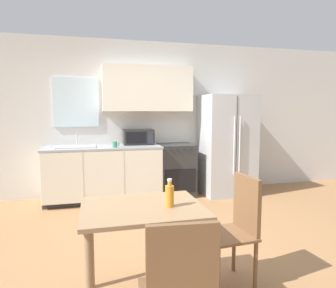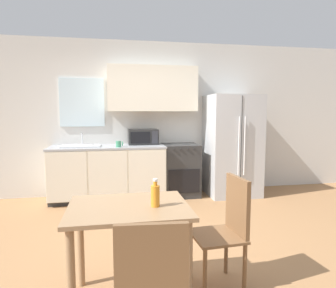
{
  "view_description": "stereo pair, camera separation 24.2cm",
  "coord_description": "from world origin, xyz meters",
  "px_view_note": "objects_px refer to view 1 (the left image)",
  "views": [
    {
      "loc": [
        -0.66,
        -3.26,
        1.47
      ],
      "look_at": [
        0.28,
        0.51,
        1.05
      ],
      "focal_mm": 32.0,
      "sensor_mm": 36.0,
      "label": 1
    },
    {
      "loc": [
        -0.42,
        -3.31,
        1.47
      ],
      "look_at": [
        0.28,
        0.51,
        1.05
      ],
      "focal_mm": 32.0,
      "sensor_mm": 36.0,
      "label": 2
    }
  ],
  "objects_px": {
    "dining_table": "(143,224)",
    "dining_chair_side": "(238,222)",
    "oven_range": "(176,170)",
    "coffee_mug": "(115,144)",
    "microwave": "(138,137)",
    "refrigerator": "(226,145)",
    "drink_bottle": "(170,195)"
  },
  "relations": [
    {
      "from": "dining_table",
      "to": "dining_chair_side",
      "type": "relative_size",
      "value": 0.97
    },
    {
      "from": "oven_range",
      "to": "coffee_mug",
      "type": "distance_m",
      "value": 1.2
    },
    {
      "from": "microwave",
      "to": "dining_table",
      "type": "relative_size",
      "value": 0.57
    },
    {
      "from": "refrigerator",
      "to": "coffee_mug",
      "type": "bearing_deg",
      "value": -176.01
    },
    {
      "from": "oven_range",
      "to": "refrigerator",
      "type": "distance_m",
      "value": 1.01
    },
    {
      "from": "dining_table",
      "to": "drink_bottle",
      "type": "height_order",
      "value": "drink_bottle"
    },
    {
      "from": "microwave",
      "to": "coffee_mug",
      "type": "relative_size",
      "value": 4.46
    },
    {
      "from": "microwave",
      "to": "drink_bottle",
      "type": "relative_size",
      "value": 2.43
    },
    {
      "from": "microwave",
      "to": "coffee_mug",
      "type": "xyz_separation_m",
      "value": [
        -0.42,
        -0.34,
        -0.08
      ]
    },
    {
      "from": "dining_chair_side",
      "to": "drink_bottle",
      "type": "xyz_separation_m",
      "value": [
        -0.63,
        -0.14,
        0.32
      ]
    },
    {
      "from": "coffee_mug",
      "to": "dining_chair_side",
      "type": "height_order",
      "value": "coffee_mug"
    },
    {
      "from": "oven_range",
      "to": "dining_chair_side",
      "type": "xyz_separation_m",
      "value": [
        -0.22,
        -2.76,
        0.08
      ]
    },
    {
      "from": "oven_range",
      "to": "dining_chair_side",
      "type": "distance_m",
      "value": 2.77
    },
    {
      "from": "coffee_mug",
      "to": "drink_bottle",
      "type": "height_order",
      "value": "coffee_mug"
    },
    {
      "from": "coffee_mug",
      "to": "dining_chair_side",
      "type": "distance_m",
      "value": 2.71
    },
    {
      "from": "refrigerator",
      "to": "drink_bottle",
      "type": "bearing_deg",
      "value": -122.08
    },
    {
      "from": "coffee_mug",
      "to": "dining_chair_side",
      "type": "relative_size",
      "value": 0.12
    },
    {
      "from": "coffee_mug",
      "to": "drink_bottle",
      "type": "xyz_separation_m",
      "value": [
        0.21,
        -2.67,
        -0.1
      ]
    },
    {
      "from": "coffee_mug",
      "to": "oven_range",
      "type": "bearing_deg",
      "value": 12.01
    },
    {
      "from": "oven_range",
      "to": "microwave",
      "type": "distance_m",
      "value": 0.87
    },
    {
      "from": "coffee_mug",
      "to": "refrigerator",
      "type": "bearing_deg",
      "value": 3.99
    },
    {
      "from": "microwave",
      "to": "drink_bottle",
      "type": "height_order",
      "value": "microwave"
    },
    {
      "from": "microwave",
      "to": "dining_table",
      "type": "height_order",
      "value": "microwave"
    },
    {
      "from": "dining_table",
      "to": "drink_bottle",
      "type": "xyz_separation_m",
      "value": [
        0.2,
        -0.05,
        0.23
      ]
    },
    {
      "from": "microwave",
      "to": "coffee_mug",
      "type": "distance_m",
      "value": 0.55
    },
    {
      "from": "drink_bottle",
      "to": "microwave",
      "type": "bearing_deg",
      "value": 86.0
    },
    {
      "from": "dining_chair_side",
      "to": "drink_bottle",
      "type": "bearing_deg",
      "value": 98.16
    },
    {
      "from": "microwave",
      "to": "coffee_mug",
      "type": "bearing_deg",
      "value": -141.21
    },
    {
      "from": "microwave",
      "to": "dining_table",
      "type": "bearing_deg",
      "value": -97.83
    },
    {
      "from": "dining_table",
      "to": "dining_chair_side",
      "type": "xyz_separation_m",
      "value": [
        0.83,
        0.08,
        -0.09
      ]
    },
    {
      "from": "refrigerator",
      "to": "drink_bottle",
      "type": "relative_size",
      "value": 8.33
    },
    {
      "from": "drink_bottle",
      "to": "dining_table",
      "type": "bearing_deg",
      "value": 164.71
    }
  ]
}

